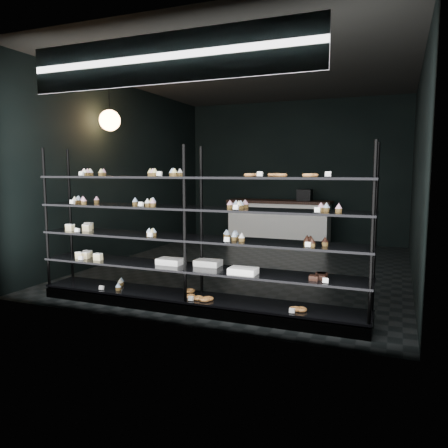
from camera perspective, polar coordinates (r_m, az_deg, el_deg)
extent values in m
cube|color=black|center=(7.48, 3.74, -5.59)|extent=(5.00, 6.00, 0.01)
cube|color=black|center=(7.47, 3.94, 19.06)|extent=(5.00, 6.00, 0.01)
cube|color=black|center=(10.19, 9.12, 6.70)|extent=(5.00, 0.01, 3.20)
cube|color=black|center=(4.55, -8.08, 6.59)|extent=(5.00, 0.01, 3.20)
cube|color=black|center=(8.42, -12.67, 6.60)|extent=(0.01, 6.00, 3.20)
cube|color=black|center=(6.94, 23.97, 6.15)|extent=(0.01, 6.00, 3.20)
cube|color=black|center=(5.23, -3.93, -10.46)|extent=(4.00, 0.50, 0.12)
cylinder|color=black|center=(5.99, -22.19, 0.31)|extent=(0.04, 0.04, 1.85)
cylinder|color=black|center=(6.31, -19.42, 0.74)|extent=(0.04, 0.04, 1.85)
cylinder|color=black|center=(4.84, -5.16, -0.66)|extent=(0.04, 0.04, 1.85)
cylinder|color=black|center=(5.23, -2.97, -0.08)|extent=(0.04, 0.04, 1.85)
cylinder|color=black|center=(4.32, 18.81, -1.92)|extent=(0.04, 0.04, 1.85)
cylinder|color=black|center=(4.76, 19.11, -1.15)|extent=(0.04, 0.04, 1.85)
cube|color=black|center=(5.20, -3.94, -9.52)|extent=(4.00, 0.50, 0.03)
cube|color=black|center=(5.12, -3.98, -5.76)|extent=(4.00, 0.50, 0.02)
cube|color=black|center=(5.05, -4.01, -1.88)|extent=(4.00, 0.50, 0.02)
cube|color=black|center=(5.01, -4.04, 2.08)|extent=(4.00, 0.50, 0.02)
cube|color=black|center=(4.99, -4.08, 6.09)|extent=(4.00, 0.50, 0.02)
cube|color=white|center=(5.61, -17.96, 6.24)|extent=(0.06, 0.04, 0.06)
cube|color=white|center=(4.99, -8.53, 6.46)|extent=(0.06, 0.04, 0.06)
cube|color=white|center=(4.52, 4.41, 6.47)|extent=(0.05, 0.04, 0.06)
cube|color=white|center=(4.36, 13.21, 6.30)|extent=(0.06, 0.04, 0.06)
cube|color=white|center=(5.70, -18.83, 2.69)|extent=(0.06, 0.04, 0.06)
cube|color=white|center=(5.16, -11.14, 2.52)|extent=(0.05, 0.04, 0.06)
cube|color=white|center=(4.61, 1.67, 2.14)|extent=(0.05, 0.04, 0.06)
cube|color=white|center=(4.39, 12.37, 1.74)|extent=(0.06, 0.04, 0.06)
cube|color=white|center=(5.75, -18.83, -0.79)|extent=(0.06, 0.04, 0.06)
cube|color=white|center=(5.10, -9.45, -1.44)|extent=(0.06, 0.04, 0.06)
cube|color=white|center=(4.67, 0.90, -2.11)|extent=(0.05, 0.04, 0.06)
cube|color=white|center=(4.44, 11.44, -2.73)|extent=(0.06, 0.04, 0.06)
cube|color=white|center=(5.75, -18.03, -4.30)|extent=(0.06, 0.04, 0.06)
cube|color=white|center=(4.50, 12.58, -7.20)|extent=(0.06, 0.04, 0.06)
cube|color=white|center=(5.64, -15.49, -8.07)|extent=(0.06, 0.04, 0.06)
cube|color=white|center=(5.04, -4.85, -9.64)|extent=(0.05, 0.04, 0.06)
cube|color=white|center=(4.64, 9.04, -11.16)|extent=(0.06, 0.04, 0.06)
cube|color=#0B1938|center=(4.75, -7.81, 20.60)|extent=(3.20, 0.04, 0.45)
cube|color=white|center=(4.73, -7.94, 20.65)|extent=(3.30, 0.02, 0.50)
cylinder|color=black|center=(7.65, -14.81, 16.31)|extent=(0.01, 0.01, 0.56)
sphere|color=#FFA359|center=(7.59, -14.70, 12.96)|extent=(0.34, 0.34, 0.34)
cube|color=white|center=(9.83, 7.19, 0.07)|extent=(2.20, 0.60, 0.92)
cube|color=black|center=(9.78, 7.24, 2.92)|extent=(2.29, 0.65, 0.06)
cube|color=black|center=(9.64, 10.50, 3.73)|extent=(0.30, 0.30, 0.25)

